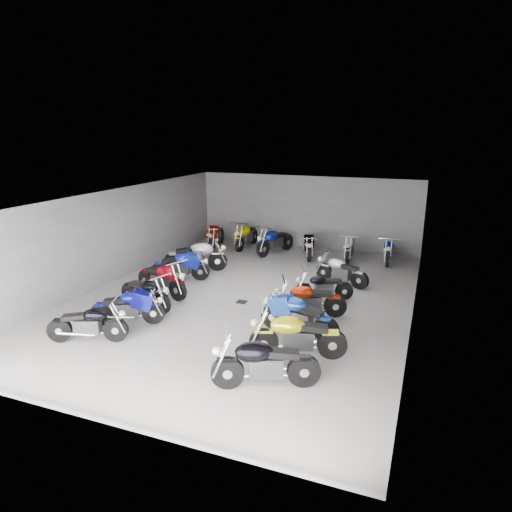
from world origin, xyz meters
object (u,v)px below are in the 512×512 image
at_px(motorcycle_right_f, 341,271).
at_px(motorcycle_back_b, 246,236).
at_px(drain_grate, 242,302).
at_px(motorcycle_left_b, 128,307).
at_px(motorcycle_left_e, 181,266).
at_px(motorcycle_back_d, 308,245).
at_px(motorcycle_left_f, 196,256).
at_px(motorcycle_back_c, 275,241).
at_px(motorcycle_right_a, 264,363).
at_px(motorcycle_back_a, 216,236).
at_px(motorcycle_back_e, 350,247).
at_px(motorcycle_right_c, 298,316).
at_px(motorcycle_right_e, 323,287).
at_px(motorcycle_right_b, 297,336).
at_px(motorcycle_left_d, 162,279).
at_px(motorcycle_left_a, 88,324).
at_px(motorcycle_right_d, 309,300).
at_px(motorcycle_left_c, 146,293).
at_px(motorcycle_back_f, 389,250).

distance_m(motorcycle_right_f, motorcycle_back_b, 6.08).
relative_size(drain_grate, motorcycle_left_b, 0.17).
distance_m(motorcycle_left_e, motorcycle_back_b, 5.08).
height_order(motorcycle_left_b, motorcycle_back_d, motorcycle_back_d).
bearing_deg(motorcycle_left_f, motorcycle_back_c, 126.12).
distance_m(motorcycle_right_a, motorcycle_back_a, 11.85).
bearing_deg(motorcycle_back_e, motorcycle_right_f, 90.73).
xyz_separation_m(motorcycle_right_f, motorcycle_back_c, (-3.43, 3.01, 0.07)).
height_order(motorcycle_right_c, motorcycle_right_e, motorcycle_right_c).
height_order(motorcycle_right_b, motorcycle_back_d, motorcycle_right_b).
height_order(motorcycle_right_c, motorcycle_back_a, motorcycle_back_a).
height_order(drain_grate, motorcycle_right_a, motorcycle_right_a).
bearing_deg(motorcycle_right_a, motorcycle_right_e, -23.69).
bearing_deg(motorcycle_right_e, motorcycle_back_d, -3.56).
bearing_deg(motorcycle_back_b, motorcycle_left_d, 88.86).
relative_size(drain_grate, motorcycle_right_f, 0.16).
xyz_separation_m(motorcycle_right_e, motorcycle_back_e, (-0.05, 5.02, 0.05)).
height_order(motorcycle_left_b, motorcycle_right_c, motorcycle_right_c).
bearing_deg(motorcycle_left_a, motorcycle_right_b, 79.95).
height_order(drain_grate, motorcycle_back_d, motorcycle_back_d).
bearing_deg(motorcycle_left_a, motorcycle_right_d, 104.41).
bearing_deg(motorcycle_left_d, motorcycle_left_f, -156.24).
xyz_separation_m(motorcycle_left_c, motorcycle_left_f, (-0.40, 3.89, 0.08)).
relative_size(motorcycle_left_e, motorcycle_right_e, 1.18).
xyz_separation_m(motorcycle_left_a, motorcycle_back_a, (-1.23, 9.79, 0.05)).
relative_size(motorcycle_right_b, motorcycle_back_c, 1.00).
height_order(motorcycle_left_f, motorcycle_right_f, motorcycle_left_f).
distance_m(motorcycle_right_b, motorcycle_right_e, 3.91).
distance_m(motorcycle_left_c, motorcycle_back_d, 7.89).
height_order(motorcycle_left_e, motorcycle_back_b, motorcycle_back_b).
height_order(motorcycle_left_d, motorcycle_right_d, motorcycle_left_d).
xyz_separation_m(motorcycle_left_e, motorcycle_right_d, (5.09, -1.63, 0.00)).
distance_m(motorcycle_right_b, motorcycle_back_d, 8.84).
bearing_deg(motorcycle_right_a, motorcycle_right_b, -33.76).
height_order(motorcycle_right_b, motorcycle_right_c, motorcycle_right_b).
bearing_deg(motorcycle_left_e, motorcycle_right_b, 35.08).
xyz_separation_m(drain_grate, motorcycle_back_f, (3.78, 6.17, 0.49)).
bearing_deg(motorcycle_left_d, motorcycle_left_b, 28.12).
bearing_deg(motorcycle_left_f, motorcycle_back_e, 102.03).
height_order(motorcycle_right_c, motorcycle_back_e, motorcycle_right_c).
bearing_deg(motorcycle_left_e, motorcycle_right_f, 87.83).
bearing_deg(motorcycle_left_e, motorcycle_left_f, 161.88).
relative_size(motorcycle_back_b, motorcycle_back_d, 1.12).
bearing_deg(motorcycle_right_d, motorcycle_back_d, -7.84).
bearing_deg(motorcycle_left_f, motorcycle_left_b, -17.05).
bearing_deg(motorcycle_back_e, drain_grate, 65.67).
distance_m(motorcycle_right_c, motorcycle_back_c, 8.08).
height_order(motorcycle_left_a, motorcycle_back_e, motorcycle_back_e).
relative_size(motorcycle_right_c, motorcycle_back_b, 0.95).
bearing_deg(motorcycle_back_f, motorcycle_right_f, 65.55).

